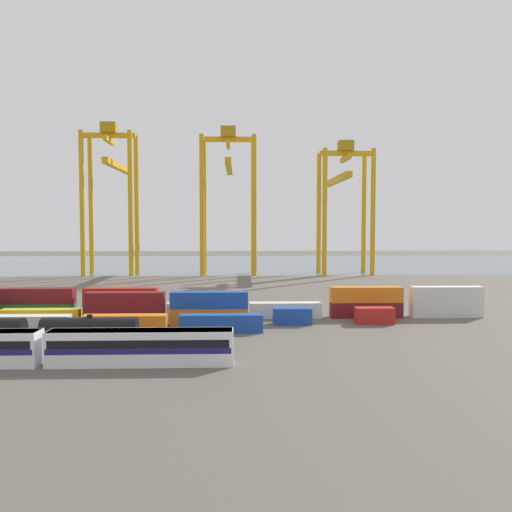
{
  "coord_description": "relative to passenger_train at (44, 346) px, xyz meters",
  "views": [
    {
      "loc": [
        16.05,
        -76.04,
        15.42
      ],
      "look_at": [
        19.4,
        28.84,
        9.43
      ],
      "focal_mm": 36.57,
      "sensor_mm": 36.0,
      "label": 1
    }
  ],
  "objects": [
    {
      "name": "shipping_container_17",
      "position": [
        1.91,
        29.27,
        -0.84
      ],
      "size": [
        12.1,
        2.44,
        2.6
      ],
      "primitive_type": "cube",
      "color": "#1C4299",
      "rests_on": "ground_plane"
    },
    {
      "name": "shipping_container_20",
      "position": [
        29.39,
        29.27,
        -0.84
      ],
      "size": [
        12.1,
        2.44,
        2.6
      ],
      "primitive_type": "cube",
      "color": "silver",
      "rests_on": "ground_plane"
    },
    {
      "name": "shipping_container_23",
      "position": [
        56.86,
        29.27,
        -0.84
      ],
      "size": [
        12.1,
        2.44,
        2.6
      ],
      "primitive_type": "cube",
      "color": "silver",
      "rests_on": "ground_plane"
    },
    {
      "name": "shipping_container_10",
      "position": [
        16.96,
        23.52,
        -0.84
      ],
      "size": [
        12.1,
        2.44,
        2.6
      ],
      "primitive_type": "cube",
      "color": "orange",
      "rests_on": "ground_plane"
    },
    {
      "name": "shipping_container_2",
      "position": [
        -8.92,
        17.77,
        -0.84
      ],
      "size": [
        12.1,
        2.44,
        2.6
      ],
      "primitive_type": "cube",
      "color": "silver",
      "rests_on": "ground_plane"
    },
    {
      "name": "shipping_container_9",
      "position": [
        3.91,
        23.52,
        1.76
      ],
      "size": [
        12.1,
        2.44,
        2.6
      ],
      "primitive_type": "cube",
      "color": "maroon",
      "rests_on": "shipping_container_8"
    },
    {
      "name": "shipping_container_21",
      "position": [
        43.12,
        29.27,
        -0.84
      ],
      "size": [
        12.1,
        2.44,
        2.6
      ],
      "primitive_type": "cube",
      "color": "maroon",
      "rests_on": "ground_plane"
    },
    {
      "name": "shipping_container_12",
      "position": [
        30.0,
        23.52,
        -0.84
      ],
      "size": [
        6.04,
        2.44,
        2.6
      ],
      "primitive_type": "cube",
      "color": "#1C4299",
      "rests_on": "ground_plane"
    },
    {
      "name": "shipping_container_15",
      "position": [
        -11.83,
        29.27,
        -0.84
      ],
      "size": [
        12.1,
        2.44,
        2.6
      ],
      "primitive_type": "cube",
      "color": "#197538",
      "rests_on": "ground_plane"
    },
    {
      "name": "shipping_container_16",
      "position": [
        -11.83,
        29.27,
        1.76
      ],
      "size": [
        12.1,
        2.44,
        2.6
      ],
      "primitive_type": "cube",
      "color": "maroon",
      "rests_on": "shipping_container_15"
    },
    {
      "name": "shipping_container_19",
      "position": [
        15.65,
        29.27,
        -0.84
      ],
      "size": [
        12.1,
        2.44,
        2.6
      ],
      "primitive_type": "cube",
      "color": "silver",
      "rests_on": "ground_plane"
    },
    {
      "name": "shipping_container_22",
      "position": [
        43.12,
        29.27,
        1.76
      ],
      "size": [
        12.1,
        2.44,
        2.6
      ],
      "primitive_type": "cube",
      "color": "orange",
      "rests_on": "shipping_container_21"
    },
    {
      "name": "shipping_container_7",
      "position": [
        -9.14,
        23.52,
        -0.84
      ],
      "size": [
        12.1,
        2.44,
        2.6
      ],
      "primitive_type": "cube",
      "color": "gold",
      "rests_on": "ground_plane"
    },
    {
      "name": "shipping_container_4",
      "position": [
        19.03,
        17.77,
        -0.84
      ],
      "size": [
        12.1,
        2.44,
        2.6
      ],
      "primitive_type": "cube",
      "color": "#1C4299",
      "rests_on": "ground_plane"
    },
    {
      "name": "passenger_train",
      "position": [
        0.0,
        0.0,
        0.0
      ],
      "size": [
        41.95,
        3.14,
        3.9
      ],
      "color": "silver",
      "rests_on": "ground_plane"
    },
    {
      "name": "ground_plane",
      "position": [
        5.64,
        58.39,
        -2.14
      ],
      "size": [
        420.0,
        420.0,
        0.0
      ],
      "primitive_type": "plane",
      "color": "#5B564C"
    },
    {
      "name": "shipping_container_13",
      "position": [
        43.05,
        23.52,
        -0.84
      ],
      "size": [
        6.04,
        2.44,
        2.6
      ],
      "primitive_type": "cube",
      "color": "#AD211C",
      "rests_on": "ground_plane"
    },
    {
      "name": "shipping_container_18",
      "position": [
        1.91,
        29.27,
        1.76
      ],
      "size": [
        12.1,
        2.44,
        2.6
      ],
      "primitive_type": "cube",
      "color": "#AD211C",
      "rests_on": "shipping_container_17"
    },
    {
      "name": "gantry_crane_central",
      "position": [
        18.21,
        113.34,
        26.88
      ],
      "size": [
        17.89,
        37.45,
        47.13
      ],
      "color": "gold",
      "rests_on": "ground_plane"
    },
    {
      "name": "shipping_container_11",
      "position": [
        16.96,
        23.52,
        1.76
      ],
      "size": [
        12.1,
        2.44,
        2.6
      ],
      "primitive_type": "cube",
      "color": "#1C4299",
      "rests_on": "shipping_container_10"
    },
    {
      "name": "shipping_container_8",
      "position": [
        3.91,
        23.52,
        -0.84
      ],
      "size": [
        12.1,
        2.44,
        2.6
      ],
      "primitive_type": "cube",
      "color": "maroon",
      "rests_on": "ground_plane"
    },
    {
      "name": "shipping_container_3",
      "position": [
        5.05,
        17.77,
        -0.84
      ],
      "size": [
        12.1,
        2.44,
        2.6
      ],
      "primitive_type": "cube",
      "color": "orange",
      "rests_on": "ground_plane"
    },
    {
      "name": "gantry_crane_west",
      "position": [
        -19.5,
        113.47,
        27.24
      ],
      "size": [
        16.5,
        38.48,
        48.18
      ],
      "color": "gold",
      "rests_on": "ground_plane"
    },
    {
      "name": "harbour_water",
      "position": [
        5.64,
        159.29,
        -2.14
      ],
      "size": [
        400.0,
        110.0,
        0.01
      ],
      "primitive_type": "cube",
      "color": "slate",
      "rests_on": "ground_plane"
    },
    {
      "name": "gantry_crane_east",
      "position": [
        55.91,
        114.13,
        24.45
      ],
      "size": [
        16.78,
        41.97,
        42.86
      ],
      "color": "gold",
      "rests_on": "ground_plane"
    },
    {
      "name": "shipping_container_24",
      "position": [
        56.86,
        29.27,
        1.76
      ],
      "size": [
        12.1,
        2.44,
        2.6
      ],
      "primitive_type": "cube",
      "color": "silver",
      "rests_on": "shipping_container_23"
    }
  ]
}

